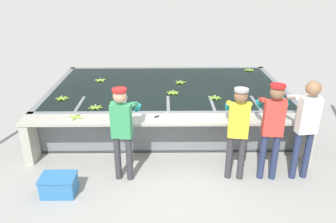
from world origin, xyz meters
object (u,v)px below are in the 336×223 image
at_px(worker_0, 122,126).
at_px(banana_bunch_floating_3, 181,82).
at_px(worker_2, 273,123).
at_px(banana_bunch_floating_2, 100,80).
at_px(crate, 59,185).
at_px(knife_0, 160,116).
at_px(worker_3, 306,121).
at_px(banana_bunch_floating_1, 62,98).
at_px(banana_bunch_floating_0, 249,70).
at_px(banana_bunch_floating_4, 215,98).
at_px(banana_bunch_floating_6, 96,107).
at_px(banana_bunch_floating_5, 173,93).
at_px(banana_bunch_ledge_0, 76,117).
at_px(worker_1, 238,125).

relative_size(worker_0, banana_bunch_floating_3, 5.84).
xyz_separation_m(worker_2, banana_bunch_floating_2, (-3.27, 2.82, -0.17)).
bearing_deg(crate, knife_0, 35.87).
height_order(banana_bunch_floating_2, crate, banana_bunch_floating_2).
relative_size(worker_3, banana_bunch_floating_1, 6.13).
relative_size(banana_bunch_floating_0, banana_bunch_floating_2, 1.01).
bearing_deg(worker_2, banana_bunch_floating_4, 113.25).
height_order(banana_bunch_floating_2, banana_bunch_floating_6, same).
bearing_deg(banana_bunch_floating_4, banana_bunch_floating_5, 159.77).
height_order(worker_2, knife_0, worker_2).
relative_size(banana_bunch_floating_6, crate, 0.51).
xyz_separation_m(banana_bunch_floating_3, banana_bunch_ledge_0, (-1.97, -1.99, 0.00)).
relative_size(worker_2, banana_bunch_floating_6, 6.00).
relative_size(banana_bunch_floating_0, banana_bunch_floating_3, 1.01).
relative_size(banana_bunch_floating_2, banana_bunch_floating_5, 0.99).
distance_m(banana_bunch_floating_1, banana_bunch_ledge_0, 1.08).
height_order(worker_1, banana_bunch_floating_4, worker_1).
bearing_deg(banana_bunch_ledge_0, banana_bunch_floating_2, 88.81).
relative_size(worker_1, worker_3, 0.93).
distance_m(worker_1, banana_bunch_floating_6, 2.73).
bearing_deg(crate, banana_bunch_floating_6, 77.42).
bearing_deg(banana_bunch_floating_5, banana_bunch_floating_3, 74.61).
relative_size(worker_2, banana_bunch_floating_3, 6.05).
bearing_deg(worker_2, banana_bunch_floating_3, 117.18).
bearing_deg(banana_bunch_floating_6, worker_1, -23.34).
height_order(worker_2, banana_bunch_floating_4, worker_2).
xyz_separation_m(banana_bunch_floating_0, banana_bunch_floating_3, (-1.87, -1.04, 0.00)).
bearing_deg(banana_bunch_ledge_0, worker_3, -9.25).
xyz_separation_m(worker_3, banana_bunch_floating_0, (-0.02, 3.65, -0.19)).
distance_m(worker_1, banana_bunch_floating_4, 1.59).
relative_size(worker_1, banana_bunch_floating_0, 5.73).
bearing_deg(banana_bunch_floating_5, banana_bunch_floating_2, 152.26).
xyz_separation_m(worker_3, knife_0, (-2.36, 0.70, -0.20)).
height_order(banana_bunch_floating_1, banana_bunch_floating_2, same).
relative_size(worker_0, worker_3, 0.94).
distance_m(banana_bunch_floating_3, banana_bunch_floating_6, 2.29).
bearing_deg(crate, banana_bunch_floating_0, 46.29).
relative_size(banana_bunch_floating_0, banana_bunch_floating_6, 1.01).
height_order(banana_bunch_floating_4, crate, banana_bunch_floating_4).
bearing_deg(banana_bunch_floating_1, banana_bunch_ledge_0, -61.27).
xyz_separation_m(worker_1, worker_2, (0.55, -0.02, 0.05)).
bearing_deg(banana_bunch_floating_1, worker_1, -25.60).
height_order(banana_bunch_floating_2, banana_bunch_ledge_0, banana_bunch_ledge_0).
bearing_deg(banana_bunch_floating_4, banana_bunch_floating_2, 154.67).
height_order(worker_1, banana_bunch_ledge_0, worker_1).
relative_size(banana_bunch_floating_1, crate, 0.51).
bearing_deg(banana_bunch_floating_2, banana_bunch_floating_0, 12.65).
distance_m(worker_3, banana_bunch_floating_1, 4.66).
height_order(worker_0, banana_bunch_floating_4, worker_0).
height_order(banana_bunch_floating_0, banana_bunch_floating_3, same).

